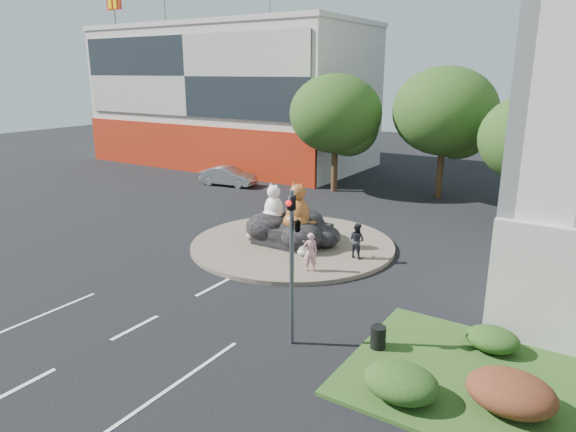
% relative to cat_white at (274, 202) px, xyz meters
% --- Properties ---
extents(ground, '(120.00, 120.00, 0.00)m').
position_rel_cat_white_xyz_m(ground, '(1.13, -10.04, -2.08)').
color(ground, black).
rests_on(ground, ground).
extents(roundabout_island, '(10.00, 10.00, 0.20)m').
position_rel_cat_white_xyz_m(roundabout_island, '(1.13, -0.04, -1.98)').
color(roundabout_island, brown).
rests_on(roundabout_island, ground).
extents(rock_plinth, '(3.20, 2.60, 0.90)m').
position_rel_cat_white_xyz_m(rock_plinth, '(1.13, -0.04, -1.43)').
color(rock_plinth, black).
rests_on(rock_plinth, roundabout_island).
extents(shophouse_block, '(25.20, 12.30, 17.40)m').
position_rel_cat_white_xyz_m(shophouse_block, '(-16.87, 17.88, 4.11)').
color(shophouse_block, beige).
rests_on(shophouse_block, ground).
extents(grass_verge, '(10.00, 6.00, 0.12)m').
position_rel_cat_white_xyz_m(grass_verge, '(13.13, -7.04, -2.02)').
color(grass_verge, '#224B19').
rests_on(grass_verge, ground).
extents(tree_left, '(6.46, 6.46, 8.27)m').
position_rel_cat_white_xyz_m(tree_left, '(-2.80, 12.03, 3.17)').
color(tree_left, '#382314').
rests_on(tree_left, ground).
extents(tree_mid, '(6.84, 6.84, 8.76)m').
position_rel_cat_white_xyz_m(tree_mid, '(4.20, 14.03, 3.48)').
color(tree_mid, '#382314').
rests_on(tree_mid, ground).
extents(tree_right, '(5.70, 5.70, 7.30)m').
position_rel_cat_white_xyz_m(tree_right, '(10.20, 10.03, 2.55)').
color(tree_right, '#382314').
rests_on(tree_right, ground).
extents(hedge_near_green, '(2.00, 1.60, 0.90)m').
position_rel_cat_white_xyz_m(hedge_near_green, '(10.13, -9.04, -1.51)').
color(hedge_near_green, '#193410').
rests_on(hedge_near_green, grass_verge).
extents(hedge_red, '(2.20, 1.76, 0.99)m').
position_rel_cat_white_xyz_m(hedge_red, '(12.63, -8.04, -1.46)').
color(hedge_red, '#492013').
rests_on(hedge_red, grass_verge).
extents(hedge_back_green, '(1.60, 1.28, 0.72)m').
position_rel_cat_white_xyz_m(hedge_back_green, '(11.63, -5.24, -1.60)').
color(hedge_back_green, '#193410').
rests_on(hedge_back_green, grass_verge).
extents(traffic_light, '(0.44, 1.24, 5.00)m').
position_rel_cat_white_xyz_m(traffic_light, '(6.23, -8.04, 1.54)').
color(traffic_light, '#595B60').
rests_on(traffic_light, ground).
extents(cat_white, '(1.34, 1.22, 1.95)m').
position_rel_cat_white_xyz_m(cat_white, '(0.00, 0.00, 0.00)').
color(cat_white, white).
rests_on(cat_white, rock_plinth).
extents(cat_tabby, '(1.45, 1.29, 2.27)m').
position_rel_cat_white_xyz_m(cat_tabby, '(1.62, -0.35, 0.16)').
color(cat_tabby, '#A86F23').
rests_on(cat_tabby, rock_plinth).
extents(kitten_calico, '(0.81, 0.80, 1.02)m').
position_rel_cat_white_xyz_m(kitten_calico, '(-0.86, -0.72, -1.37)').
color(kitten_calico, beige).
rests_on(kitten_calico, roundabout_island).
extents(kitten_white, '(0.57, 0.51, 0.89)m').
position_rel_cat_white_xyz_m(kitten_white, '(2.52, -1.32, -1.43)').
color(kitten_white, silver).
rests_on(kitten_white, roundabout_island).
extents(pedestrian_pink, '(0.72, 0.71, 1.68)m').
position_rel_cat_white_xyz_m(pedestrian_pink, '(3.74, -2.77, -1.04)').
color(pedestrian_pink, pink).
rests_on(pedestrian_pink, roundabout_island).
extents(pedestrian_dark, '(0.89, 0.75, 1.62)m').
position_rel_cat_white_xyz_m(pedestrian_dark, '(4.69, -0.25, -1.07)').
color(pedestrian_dark, '#202128').
rests_on(pedestrian_dark, roundabout_island).
extents(parked_car, '(4.50, 2.14, 1.42)m').
position_rel_cat_white_xyz_m(parked_car, '(-10.50, 9.29, -1.37)').
color(parked_car, '#A5A8AD').
rests_on(parked_car, ground).
extents(litter_bin, '(0.53, 0.53, 0.70)m').
position_rel_cat_white_xyz_m(litter_bin, '(8.63, -7.00, -1.61)').
color(litter_bin, black).
rests_on(litter_bin, grass_verge).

